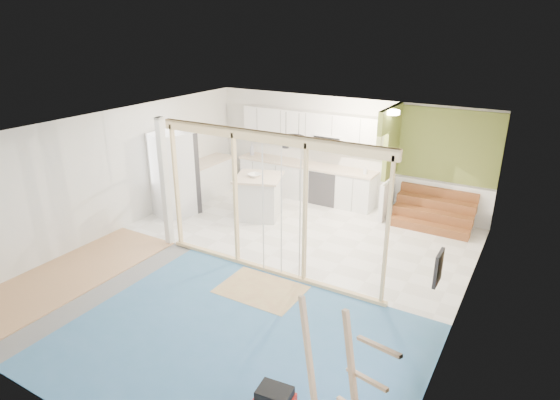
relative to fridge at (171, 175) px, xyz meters
The scene contains 15 objects.
room 3.33m from the fridge, 21.27° to the right, with size 7.01×8.01×2.61m.
floor_overlays 3.50m from the fridge, 19.84° to the right, with size 7.00×8.00×0.03m.
stud_frame 3.12m from the fridge, 23.11° to the right, with size 4.66×0.14×2.60m.
base_cabinets 2.67m from the fridge, 55.62° to the left, with size 4.45×2.24×0.93m.
upper_cabinets 3.55m from the fridge, 49.33° to the left, with size 3.60×0.41×0.85m.
green_partition 5.69m from the fridge, 25.59° to the left, with size 2.25×1.51×2.60m.
pot_rack 3.04m from the fridge, 13.93° to the left, with size 0.52×0.52×0.72m.
sheathing_panel 7.31m from the fridge, 25.99° to the right, with size 0.02×4.00×2.60m, color #9F7556.
electrical_panel 7.05m from the fridge, 21.76° to the right, with size 0.04×0.30×0.40m, color #3B3B40.
ceiling_light 5.08m from the fridge, 21.85° to the left, with size 0.32×0.32×0.08m, color #FFEABF.
fridge is the anchor object (origin of this frame).
island 2.08m from the fridge, 25.50° to the left, with size 1.30×1.30×0.99m.
bowl 1.95m from the fridge, 24.33° to the left, with size 0.29×0.29×0.07m, color white.
soap_bottle_a 2.55m from the fridge, 76.71° to the left, with size 0.12×0.13×0.32m, color #A6AAB9.
soap_bottle_b 4.50m from the fridge, 32.74° to the left, with size 0.08×0.08×0.18m, color silver.
Camera 1 is at (4.24, -6.34, 4.27)m, focal length 30.00 mm.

